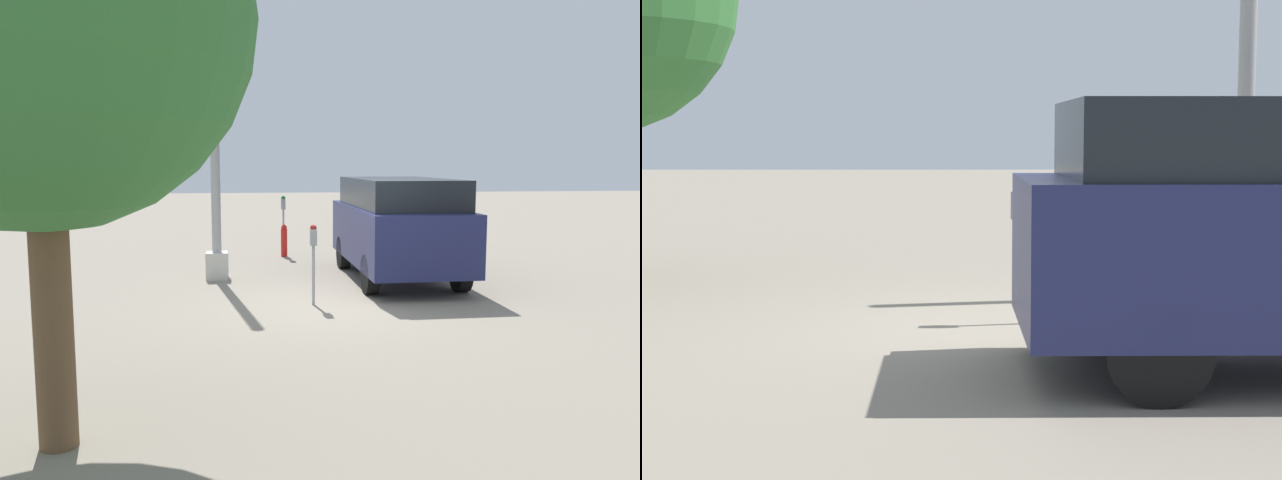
% 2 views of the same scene
% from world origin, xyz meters
% --- Properties ---
extents(ground_plane, '(80.00, 80.00, 0.00)m').
position_xyz_m(ground_plane, '(0.00, 0.00, 0.00)').
color(ground_plane, gray).
extents(parking_meter_near, '(0.20, 0.12, 1.34)m').
position_xyz_m(parking_meter_near, '(-0.09, 0.53, 0.99)').
color(parking_meter_near, '#9E9EA3').
rests_on(parking_meter_near, ground).
extents(parking_meter_far, '(0.20, 0.12, 1.53)m').
position_xyz_m(parking_meter_far, '(5.44, 0.69, 1.13)').
color(parking_meter_far, '#9E9EA3').
rests_on(parking_meter_far, ground).
extents(lamp_post, '(0.44, 0.44, 5.86)m').
position_xyz_m(lamp_post, '(2.48, 2.22, 2.13)').
color(lamp_post, beige).
rests_on(lamp_post, ground).
extents(parked_van, '(4.55, 1.98, 2.05)m').
position_xyz_m(parked_van, '(2.03, -1.40, 1.12)').
color(parked_van, navy).
rests_on(parked_van, ground).
extents(street_tree, '(3.39, 3.39, 5.18)m').
position_xyz_m(street_tree, '(-5.02, 3.21, 3.47)').
color(street_tree, brown).
rests_on(street_tree, ground).
extents(fire_hydrant, '(0.16, 0.16, 0.81)m').
position_xyz_m(fire_hydrant, '(5.41, 0.68, 0.40)').
color(fire_hydrant, red).
rests_on(fire_hydrant, ground).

